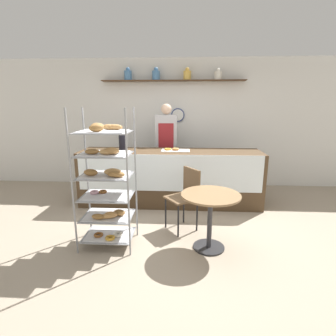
{
  "coord_description": "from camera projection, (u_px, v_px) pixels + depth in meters",
  "views": [
    {
      "loc": [
        0.23,
        -3.49,
        1.77
      ],
      "look_at": [
        0.0,
        0.36,
        0.82
      ],
      "focal_mm": 28.0,
      "sensor_mm": 36.0,
      "label": 1
    }
  ],
  "objects": [
    {
      "name": "cafe_table",
      "position": [
        210.0,
        208.0,
        3.18
      ],
      "size": [
        0.72,
        0.72,
        0.72
      ],
      "color": "#262628",
      "rests_on": "ground_plane"
    },
    {
      "name": "pastry_rack",
      "position": [
        106.0,
        182.0,
        3.2
      ],
      "size": [
        0.67,
        0.51,
        1.73
      ],
      "color": "gray",
      "rests_on": "ground_plane"
    },
    {
      "name": "donut_tray_counter",
      "position": [
        174.0,
        150.0,
        4.61
      ],
      "size": [
        0.49,
        0.28,
        0.05
      ],
      "color": "white",
      "rests_on": "display_counter"
    },
    {
      "name": "coffee_carafe",
      "position": [
        122.0,
        141.0,
        4.67
      ],
      "size": [
        0.12,
        0.12,
        0.32
      ],
      "color": "black",
      "rests_on": "display_counter"
    },
    {
      "name": "ground_plane",
      "position": [
        167.0,
        229.0,
        3.82
      ],
      "size": [
        14.0,
        14.0,
        0.0
      ],
      "primitive_type": "plane",
      "color": "gray"
    },
    {
      "name": "back_wall",
      "position": [
        173.0,
        123.0,
        5.68
      ],
      "size": [
        10.0,
        0.3,
        2.7
      ],
      "color": "white",
      "rests_on": "ground_plane"
    },
    {
      "name": "cafe_chair",
      "position": [
        186.0,
        192.0,
        3.72
      ],
      "size": [
        0.53,
        0.53,
        0.89
      ],
      "rotation": [
        0.0,
        0.0,
        5.34
      ],
      "color": "black",
      "rests_on": "ground_plane"
    },
    {
      "name": "person_worker",
      "position": [
        166.0,
        145.0,
        5.23
      ],
      "size": [
        0.42,
        0.23,
        1.78
      ],
      "color": "#282833",
      "rests_on": "ground_plane"
    },
    {
      "name": "display_counter",
      "position": [
        170.0,
        177.0,
        4.71
      ],
      "size": [
        3.18,
        0.74,
        0.97
      ],
      "color": "#4C3823",
      "rests_on": "ground_plane"
    }
  ]
}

